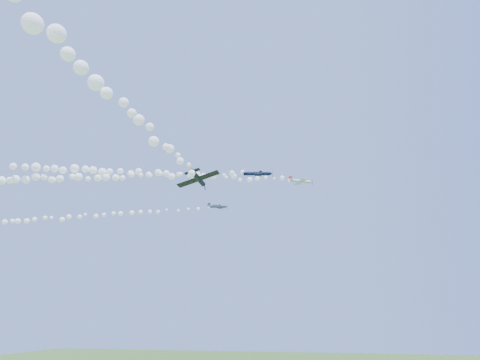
% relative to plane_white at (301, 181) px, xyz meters
% --- Properties ---
extents(plane_white, '(6.32, 6.69, 2.15)m').
position_rel_plane_white_xyz_m(plane_white, '(0.00, 0.00, 0.00)').
color(plane_white, silver).
extents(smoke_trail_white, '(61.52, 26.70, 2.77)m').
position_rel_plane_white_xyz_m(smoke_trail_white, '(-32.45, -13.35, -0.30)').
color(smoke_trail_white, white).
extents(plane_navy, '(6.93, 7.22, 2.21)m').
position_rel_plane_white_xyz_m(plane_navy, '(-8.55, -14.94, -2.64)').
color(plane_navy, '#0B1034').
extents(smoke_trail_navy, '(73.84, 13.82, 2.74)m').
position_rel_plane_white_xyz_m(smoke_trail_navy, '(-47.50, -21.10, -2.84)').
color(smoke_trail_navy, white).
extents(plane_grey, '(6.13, 6.39, 2.25)m').
position_rel_plane_white_xyz_m(plane_grey, '(-23.97, 8.08, -3.13)').
color(plane_grey, '#394053').
extents(smoke_trail_grey, '(82.46, 4.03, 2.87)m').
position_rel_plane_white_xyz_m(smoke_trail_grey, '(-67.03, 9.04, -3.52)').
color(smoke_trail_grey, white).
extents(plane_black, '(7.08, 7.02, 2.53)m').
position_rel_plane_white_xyz_m(plane_black, '(-15.11, -36.89, -10.84)').
color(plane_black, black).
extents(smoke_trail_black, '(4.10, 71.68, 2.86)m').
position_rel_plane_white_xyz_m(smoke_trail_black, '(-15.95, -74.82, -11.08)').
color(smoke_trail_black, white).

